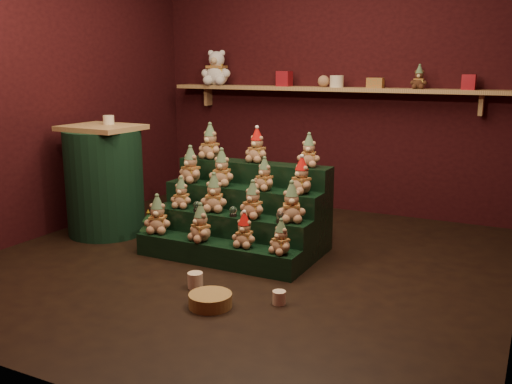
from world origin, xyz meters
The scene contains 40 objects.
ground centered at (0.00, 0.00, 0.00)m, with size 4.00×4.00×0.00m, color black.
back_wall centered at (0.00, 2.05, 1.40)m, with size 4.00×0.10×2.80m, color black.
front_wall centered at (0.00, -2.05, 1.40)m, with size 4.00×0.10×2.80m, color black.
left_wall centered at (-2.05, 0.00, 1.40)m, with size 0.10×4.00×2.80m, color black.
back_shelf centered at (0.00, 1.87, 1.29)m, with size 3.60×0.26×0.24m.
riser_tier_front centered at (-0.18, -0.13, 0.09)m, with size 1.40×0.22×0.18m, color black.
riser_tier_midfront centered at (-0.18, 0.09, 0.18)m, with size 1.40×0.22×0.36m, color black.
riser_tier_midback centered at (-0.18, 0.31, 0.27)m, with size 1.40×0.22×0.54m, color black.
riser_tier_back centered at (-0.18, 0.53, 0.36)m, with size 1.40×0.22×0.72m, color black.
teddy_0 centered at (-0.74, -0.12, 0.34)m, with size 0.22×0.20×0.31m, color tan, non-canonical shape.
teddy_1 centered at (-0.30, -0.15, 0.33)m, with size 0.21×0.19×0.29m, color tan, non-canonical shape.
teddy_2 centered at (0.08, -0.13, 0.31)m, with size 0.19×0.17×0.27m, color tan, non-canonical shape.
teddy_3 centered at (0.39, -0.15, 0.31)m, with size 0.18×0.16×0.25m, color tan, non-canonical shape.
teddy_4 centered at (-0.64, 0.08, 0.49)m, with size 0.18×0.17×0.26m, color tan, non-canonical shape.
teddy_5 centered at (-0.33, 0.11, 0.52)m, with size 0.22×0.20×0.31m, color tan, non-canonical shape.
teddy_6 centered at (0.05, 0.07, 0.51)m, with size 0.21×0.19×0.29m, color tan, non-canonical shape.
teddy_7 centered at (0.37, 0.10, 0.51)m, with size 0.22×0.20×0.31m, color tan, non-canonical shape.
teddy_8 centered at (-0.67, 0.29, 0.69)m, with size 0.22×0.20×0.31m, color tan, non-canonical shape.
teddy_9 centered at (-0.37, 0.30, 0.69)m, with size 0.22×0.20×0.31m, color tan, non-canonical shape.
teddy_10 centered at (0.04, 0.29, 0.67)m, with size 0.19×0.17×0.26m, color tan, non-canonical shape.
teddy_11 centered at (0.36, 0.32, 0.68)m, with size 0.21×0.19×0.29m, color tan, non-canonical shape.
teddy_12 centered at (-0.62, 0.53, 0.87)m, with size 0.22×0.20×0.31m, color tan, non-canonical shape.
teddy_13 centered at (-0.16, 0.55, 0.86)m, with size 0.21×0.19×0.29m, color tan, non-canonical shape.
teddy_14 centered at (0.33, 0.54, 0.85)m, with size 0.19×0.17×0.27m, color tan, non-canonical shape.
snow_globe_a centered at (-0.45, 0.03, 0.41)m, with size 0.07×0.07×0.09m.
snow_globe_b centered at (-0.11, 0.03, 0.40)m, with size 0.06×0.06×0.08m.
snow_globe_c centered at (0.31, 0.03, 0.41)m, with size 0.07×0.07×0.10m.
side_table centered at (-1.53, 0.14, 0.50)m, with size 0.70×0.70×1.01m.
table_ornament centered at (-1.53, 0.24, 1.05)m, with size 0.10×0.10×0.08m, color beige.
mini_christmas_tree centered at (-0.87, -0.09, 0.17)m, with size 0.21×0.21×0.36m.
mug_left centered at (-0.06, -0.62, 0.06)m, with size 0.11×0.11×0.11m, color beige.
mug_right centered at (0.60, -0.62, 0.04)m, with size 0.09×0.09×0.09m, color beige.
wicker_basket centered at (0.21, -0.86, 0.04)m, with size 0.29×0.29×0.09m, color #AA8744.
white_bear centered at (-1.32, 1.84, 1.56)m, with size 0.35×0.31×0.49m, color white, non-canonical shape.
brown_bear centered at (0.93, 1.84, 1.43)m, with size 0.16×0.14×0.22m, color #452817, non-canonical shape.
gift_tin_red_a centered at (-0.48, 1.85, 1.40)m, with size 0.14×0.14×0.16m, color #A31924.
gift_tin_cream centered at (0.10, 1.85, 1.38)m, with size 0.14×0.14×0.12m, color beige.
gift_tin_red_b centered at (1.38, 1.85, 1.39)m, with size 0.12×0.12×0.14m, color #A31924.
shelf_plush_ball centered at (-0.04, 1.85, 1.38)m, with size 0.12×0.12×0.12m, color tan.
scarf_gift_box centered at (0.51, 1.85, 1.37)m, with size 0.16×0.10×0.10m, color #D1511D.
Camera 1 is at (2.05, -3.83, 1.55)m, focal length 40.00 mm.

